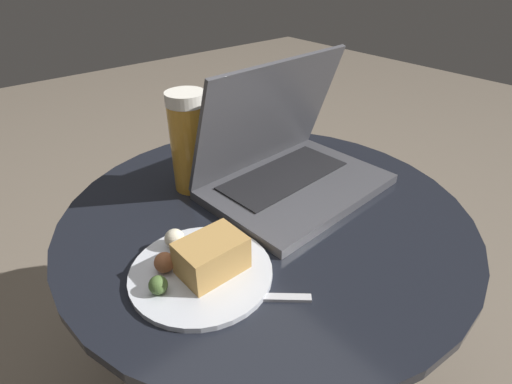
{
  "coord_description": "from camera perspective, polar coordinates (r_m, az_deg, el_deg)",
  "views": [
    {
      "loc": [
        -0.4,
        -0.45,
        0.91
      ],
      "look_at": [
        -0.04,
        -0.03,
        0.57
      ],
      "focal_mm": 28.0,
      "sensor_mm": 36.0,
      "label": 1
    }
  ],
  "objects": [
    {
      "name": "table",
      "position": [
        0.8,
        1.3,
        -9.73
      ],
      "size": [
        0.73,
        0.73,
        0.5
      ],
      "color": "#9E9EA3",
      "rests_on": "ground_plane"
    },
    {
      "name": "laptop",
      "position": [
        0.78,
        4.48,
        4.15
      ],
      "size": [
        0.35,
        0.26,
        0.25
      ],
      "color": "#47474C",
      "rests_on": "table"
    },
    {
      "name": "beer_glass",
      "position": [
        0.76,
        -9.48,
        7.04
      ],
      "size": [
        0.07,
        0.07,
        0.19
      ],
      "color": "gold",
      "rests_on": "table"
    },
    {
      "name": "ground_plane",
      "position": [
        1.09,
        1.03,
        -24.75
      ],
      "size": [
        6.0,
        6.0,
        0.0
      ],
      "primitive_type": "plane",
      "color": "#726656"
    },
    {
      "name": "snack_plate",
      "position": [
        0.59,
        -7.7,
        -10.18
      ],
      "size": [
        0.21,
        0.21,
        0.06
      ],
      "color": "silver",
      "rests_on": "table"
    },
    {
      "name": "fork",
      "position": [
        0.57,
        -2.0,
        -14.74
      ],
      "size": [
        0.13,
        0.12,
        0.0
      ],
      "color": "silver",
      "rests_on": "table"
    }
  ]
}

